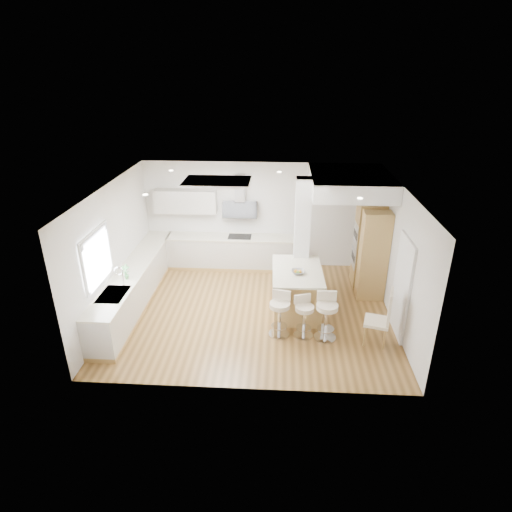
# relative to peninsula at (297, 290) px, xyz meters

# --- Properties ---
(ground) EXTENTS (6.00, 6.00, 0.00)m
(ground) POSITION_rel_peninsula_xyz_m (-0.95, -0.14, -0.50)
(ground) COLOR olive
(ground) RESTS_ON ground
(ceiling) EXTENTS (6.00, 5.00, 0.02)m
(ceiling) POSITION_rel_peninsula_xyz_m (-0.95, -0.14, -0.50)
(ceiling) COLOR white
(ceiling) RESTS_ON ground
(wall_back) EXTENTS (6.00, 0.04, 2.80)m
(wall_back) POSITION_rel_peninsula_xyz_m (-0.95, 2.36, 0.90)
(wall_back) COLOR silver
(wall_back) RESTS_ON ground
(wall_left) EXTENTS (0.04, 5.00, 2.80)m
(wall_left) POSITION_rel_peninsula_xyz_m (-3.95, -0.14, 0.90)
(wall_left) COLOR silver
(wall_left) RESTS_ON ground
(wall_right) EXTENTS (0.04, 5.00, 2.80)m
(wall_right) POSITION_rel_peninsula_xyz_m (2.05, -0.14, 0.90)
(wall_right) COLOR silver
(wall_right) RESTS_ON ground
(skylight) EXTENTS (4.10, 2.10, 0.06)m
(skylight) POSITION_rel_peninsula_xyz_m (-1.74, 0.46, 2.28)
(skylight) COLOR white
(skylight) RESTS_ON ground
(window_left) EXTENTS (0.06, 1.28, 1.07)m
(window_left) POSITION_rel_peninsula_xyz_m (-3.90, -1.04, 1.20)
(window_left) COLOR white
(window_left) RESTS_ON ground
(doorway_right) EXTENTS (0.05, 1.00, 2.10)m
(doorway_right) POSITION_rel_peninsula_xyz_m (2.03, -0.74, 0.50)
(doorway_right) COLOR #4C453C
(doorway_right) RESTS_ON ground
(counter_left) EXTENTS (0.63, 4.50, 1.35)m
(counter_left) POSITION_rel_peninsula_xyz_m (-3.65, 0.09, -0.04)
(counter_left) COLOR tan
(counter_left) RESTS_ON ground
(counter_back) EXTENTS (3.62, 0.63, 2.50)m
(counter_back) POSITION_rel_peninsula_xyz_m (-1.86, 2.09, 0.20)
(counter_back) COLOR tan
(counter_back) RESTS_ON ground
(pillar) EXTENTS (0.35, 0.35, 2.80)m
(pillar) POSITION_rel_peninsula_xyz_m (0.10, 0.81, 0.90)
(pillar) COLOR white
(pillar) RESTS_ON ground
(soffit) EXTENTS (1.78, 2.20, 0.40)m
(soffit) POSITION_rel_peninsula_xyz_m (1.15, 1.26, 2.10)
(soffit) COLOR white
(soffit) RESTS_ON ground
(oven_column) EXTENTS (0.63, 1.21, 2.10)m
(oven_column) POSITION_rel_peninsula_xyz_m (1.73, 1.09, 0.55)
(oven_column) COLOR tan
(oven_column) RESTS_ON ground
(peninsula) EXTENTS (1.11, 1.64, 1.06)m
(peninsula) POSITION_rel_peninsula_xyz_m (0.00, 0.00, 0.00)
(peninsula) COLOR tan
(peninsula) RESTS_ON ground
(bar_stool_a) EXTENTS (0.50, 0.50, 0.94)m
(bar_stool_a) POSITION_rel_peninsula_xyz_m (-0.36, -0.99, 0.04)
(bar_stool_a) COLOR silver
(bar_stool_a) RESTS_ON ground
(bar_stool_b) EXTENTS (0.50, 0.50, 0.88)m
(bar_stool_b) POSITION_rel_peninsula_xyz_m (0.12, -1.00, -0.00)
(bar_stool_b) COLOR silver
(bar_stool_b) RESTS_ON ground
(bar_stool_c) EXTENTS (0.46, 0.46, 0.99)m
(bar_stool_c) POSITION_rel_peninsula_xyz_m (0.56, -1.06, 0.06)
(bar_stool_c) COLOR silver
(bar_stool_c) RESTS_ON ground
(dining_chair) EXTENTS (0.56, 0.56, 1.18)m
(dining_chair) POSITION_rel_peninsula_xyz_m (1.62, -1.19, 0.14)
(dining_chair) COLOR beige
(dining_chair) RESTS_ON ground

